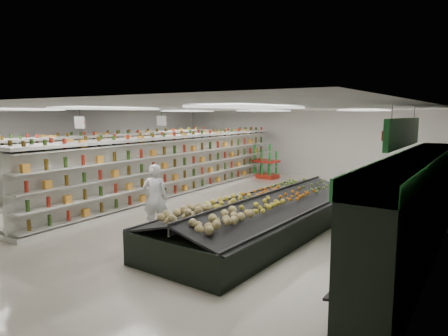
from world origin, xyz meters
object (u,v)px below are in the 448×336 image
Objects in this scene: produce_island at (264,215)px; shopper_main at (155,198)px; gondola_center at (179,168)px; gondola_left at (102,166)px; soda_endcap at (266,163)px; shopper_background at (192,158)px.

shopper_main is (-2.39, -1.43, 0.41)m from produce_island.
produce_island is (4.95, -2.48, -0.56)m from gondola_center.
soda_endcap is at bearing 62.16° from gondola_left.
gondola_left is 7.57m from soda_endcap.
soda_endcap is at bearing 117.99° from produce_island.
produce_island is at bearing -177.86° from shopper_main.
soda_endcap reaches higher than produce_island.
shopper_background is at bearing 84.34° from gondola_left.
gondola_left is at bearing -160.24° from gondola_center.
gondola_center is at bearing -153.94° from shopper_background.
gondola_left is 3.13m from gondola_center.
gondola_left is 0.99× the size of gondola_center.
shopper_background reaches higher than soda_endcap.
gondola_center is at bearing -85.47° from shopper_main.
gondola_left is at bearing 170.29° from produce_island.
gondola_center is (2.92, 1.14, 0.01)m from gondola_left.
gondola_center reaches higher than shopper_background.
produce_island is 3.86× the size of shopper_background.
produce_island is 9.60m from shopper_background.
gondola_center is 8.64× the size of soda_endcap.
shopper_background reaches higher than shopper_main.
soda_endcap is (3.63, 6.63, -0.30)m from gondola_left.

